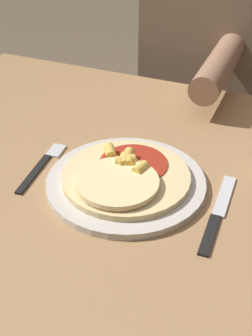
{
  "coord_description": "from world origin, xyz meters",
  "views": [
    {
      "loc": [
        0.31,
        -0.61,
        1.29
      ],
      "look_at": [
        0.05,
        0.03,
        0.8
      ],
      "focal_mm": 50.0,
      "sensor_mm": 36.0,
      "label": 1
    }
  ],
  "objects_px": {
    "plate": "(126,182)",
    "fork": "(43,164)",
    "person_diner": "(200,85)",
    "pizza": "(125,176)",
    "dining_table": "(97,232)",
    "knife": "(217,214)"
  },
  "relations": [
    {
      "from": "knife",
      "to": "pizza",
      "type": "bearing_deg",
      "value": 175.57
    },
    {
      "from": "knife",
      "to": "person_diner",
      "type": "bearing_deg",
      "value": 106.55
    },
    {
      "from": "dining_table",
      "to": "knife",
      "type": "xyz_separation_m",
      "value": [
        0.23,
        0.01,
        0.11
      ]
    },
    {
      "from": "pizza",
      "to": "fork",
      "type": "height_order",
      "value": "pizza"
    },
    {
      "from": "plate",
      "to": "fork",
      "type": "xyz_separation_m",
      "value": [
        -0.18,
        -0.0,
        -0.0
      ]
    },
    {
      "from": "dining_table",
      "to": "knife",
      "type": "relative_size",
      "value": 4.92
    },
    {
      "from": "plate",
      "to": "person_diner",
      "type": "distance_m",
      "value": 0.7
    },
    {
      "from": "knife",
      "to": "plate",
      "type": "bearing_deg",
      "value": 174.21
    },
    {
      "from": "pizza",
      "to": "fork",
      "type": "distance_m",
      "value": 0.18
    },
    {
      "from": "plate",
      "to": "person_diner",
      "type": "relative_size",
      "value": 0.26
    },
    {
      "from": "knife",
      "to": "dining_table",
      "type": "bearing_deg",
      "value": -177.0
    },
    {
      "from": "dining_table",
      "to": "pizza",
      "type": "xyz_separation_m",
      "value": [
        0.05,
        0.03,
        0.13
      ]
    },
    {
      "from": "dining_table",
      "to": "pizza",
      "type": "height_order",
      "value": "pizza"
    },
    {
      "from": "pizza",
      "to": "person_diner",
      "type": "distance_m",
      "value": 0.7
    },
    {
      "from": "fork",
      "to": "person_diner",
      "type": "height_order",
      "value": "person_diner"
    },
    {
      "from": "plate",
      "to": "knife",
      "type": "height_order",
      "value": "plate"
    },
    {
      "from": "dining_table",
      "to": "pizza",
      "type": "relative_size",
      "value": 4.56
    },
    {
      "from": "dining_table",
      "to": "person_diner",
      "type": "xyz_separation_m",
      "value": [
        0.02,
        0.72,
        0.01
      ]
    },
    {
      "from": "dining_table",
      "to": "fork",
      "type": "height_order",
      "value": "fork"
    },
    {
      "from": "fork",
      "to": "person_diner",
      "type": "bearing_deg",
      "value": 77.98
    },
    {
      "from": "pizza",
      "to": "knife",
      "type": "distance_m",
      "value": 0.18
    },
    {
      "from": "person_diner",
      "to": "fork",
      "type": "bearing_deg",
      "value": -102.02
    }
  ]
}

